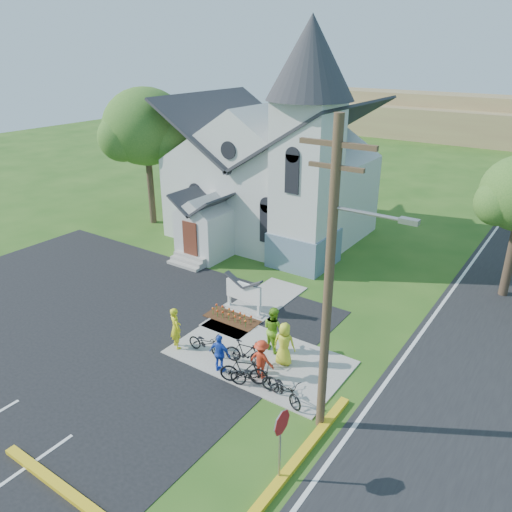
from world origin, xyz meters
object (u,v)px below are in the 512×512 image
Objects in this scene: stop_sign at (281,432)px; cyclist_1 at (273,329)px; cyclist_3 at (262,359)px; cyclist_4 at (284,344)px; bike_4 at (284,389)px; church_sign at (244,292)px; cyclist_0 at (176,328)px; bike_1 at (245,353)px; cyclist_2 at (220,353)px; bike_3 at (244,370)px; bike_0 at (206,343)px; utility_pole at (331,277)px; bike_2 at (254,376)px.

cyclist_1 is at bearing 124.46° from stop_sign.
stop_sign reaches higher than cyclist_3.
bike_4 is (1.18, -1.88, -0.42)m from cyclist_4.
church_sign is 4.07m from cyclist_0.
cyclist_1 is 1.60m from bike_1.
cyclist_2 is 0.88× the size of cyclist_4.
cyclist_2 is at bearing 62.07° from bike_3.
bike_0 is (0.77, -3.67, -0.53)m from church_sign.
bike_4 reaches higher than bike_0.
bike_3 reaches higher than bike_1.
cyclist_4 is (4.26, 1.52, -0.01)m from cyclist_0.
cyclist_2 is 0.87× the size of bike_3.
cyclist_3 is (3.51, -3.73, -0.19)m from church_sign.
cyclist_1 is at bearing -33.70° from church_sign.
bike_1 is (-0.32, -1.50, -0.44)m from cyclist_1.
cyclist_4 reaches higher than bike_3.
church_sign is 3.79m from bike_0.
cyclist_4 is at bearing 163.85° from cyclist_1.
church_sign is 9.18m from utility_pole.
church_sign is 4.77m from cyclist_2.
church_sign is at bearing 9.45° from bike_0.
cyclist_3 is (1.50, 0.58, -0.00)m from cyclist_2.
stop_sign is 4.73m from bike_3.
bike_4 is at bearing 147.80° from cyclist_1.
utility_pole is 5.76× the size of bike_1.
bike_2 is (0.78, -2.49, -0.48)m from cyclist_1.
cyclist_0 reaches higher than cyclist_3.
cyclist_1 is at bearing 58.98° from bike_4.
bike_4 is (2.92, -0.09, -0.32)m from cyclist_2.
bike_0 is (1.27, 0.36, -0.46)m from cyclist_0.
bike_1 is 0.96× the size of bike_2.
stop_sign reaches higher than bike_1.
bike_3 is at bearing 71.47° from bike_2.
stop_sign is 6.70m from cyclist_1.
cyclist_3 is at bearing 162.37° from utility_pole.
bike_1 is at bearing 29.60° from bike_2.
church_sign is at bearing 67.57° from bike_4.
cyclist_1 is 2.65m from bike_2.
bike_0 is at bearing -78.12° from church_sign.
stop_sign reaches higher than cyclist_4.
stop_sign is at bearing 141.73° from cyclist_2.
cyclist_1 is at bearing -124.93° from cyclist_0.
church_sign is 1.30× the size of bike_0.
cyclist_2 is at bearing 68.49° from bike_2.
stop_sign is (0.07, -2.70, -3.62)m from utility_pole.
bike_4 is at bearing -113.77° from bike_3.
cyclist_4 is (0.11, 1.88, 0.41)m from bike_2.
stop_sign is 1.46× the size of bike_0.
bike_0 is at bearing 57.29° from bike_2.
utility_pole reaches higher than bike_0.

